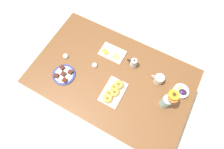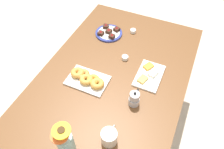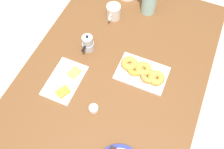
{
  "view_description": "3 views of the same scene",
  "coord_description": "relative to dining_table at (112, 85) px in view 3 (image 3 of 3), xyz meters",
  "views": [
    {
      "loc": [
        -0.32,
        0.59,
        2.36
      ],
      "look_at": [
        0.0,
        0.0,
        0.78
      ],
      "focal_mm": 28.0,
      "sensor_mm": 36.0,
      "label": 1
    },
    {
      "loc": [
        -0.88,
        -0.39,
        1.93
      ],
      "look_at": [
        0.0,
        0.0,
        0.78
      ],
      "focal_mm": 35.0,
      "sensor_mm": 36.0,
      "label": 2
    },
    {
      "loc": [
        0.63,
        0.27,
        1.96
      ],
      "look_at": [
        0.0,
        0.0,
        0.78
      ],
      "focal_mm": 40.0,
      "sensor_mm": 36.0,
      "label": 3
    }
  ],
  "objects": [
    {
      "name": "jam_cup_berry",
      "position": [
        0.21,
        -0.01,
        0.1
      ],
      "size": [
        0.05,
        0.05,
        0.03
      ],
      "color": "white",
      "rests_on": "dining_table"
    },
    {
      "name": "cheese_platter",
      "position": [
        0.12,
        -0.23,
        0.1
      ],
      "size": [
        0.26,
        0.17,
        0.03
      ],
      "color": "white",
      "rests_on": "dining_table"
    },
    {
      "name": "flower_vase",
      "position": [
        -0.56,
        0.02,
        0.18
      ],
      "size": [
        0.11,
        0.11,
        0.27
      ],
      "color": "#99C1B7",
      "rests_on": "dining_table"
    },
    {
      "name": "croissant_platter",
      "position": [
        -0.09,
        0.14,
        0.11
      ],
      "size": [
        0.19,
        0.29,
        0.05
      ],
      "color": "white",
      "rests_on": "dining_table"
    },
    {
      "name": "moka_pot",
      "position": [
        -0.13,
        -0.21,
        0.13
      ],
      "size": [
        0.11,
        0.07,
        0.12
      ],
      "color": "#B7B7BC",
      "rests_on": "dining_table"
    },
    {
      "name": "coffee_mug",
      "position": [
        -0.42,
        -0.17,
        0.13
      ],
      "size": [
        0.13,
        0.09,
        0.09
      ],
      "color": "beige",
      "rests_on": "dining_table"
    },
    {
      "name": "dining_table",
      "position": [
        0.0,
        0.0,
        0.0
      ],
      "size": [
        1.6,
        1.0,
        0.74
      ],
      "color": "brown",
      "rests_on": "ground_plane"
    },
    {
      "name": "ground_plane",
      "position": [
        0.0,
        0.0,
        -0.65
      ],
      "size": [
        6.0,
        6.0,
        0.0
      ],
      "primitive_type": "plane",
      "color": "beige"
    }
  ]
}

